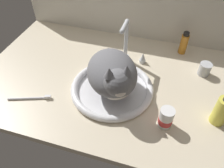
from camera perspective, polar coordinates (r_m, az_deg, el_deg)
The scene contains 10 objects.
countertop at distance 104.90cm, azimuth -1.68°, elevation 1.02°, with size 118.39×76.56×3.00cm, color beige.
backsplash_wall at distance 126.45cm, azimuth 4.00°, elevation 18.79°, with size 118.39×2.40×37.31cm, color silver.
sink_basin at distance 97.10cm, azimuth -0.00°, elevation -1.11°, with size 36.33×36.33×2.99cm.
faucet at distance 108.60cm, azimuth 3.47°, elevation 9.90°, with size 21.16×11.94×22.49cm.
cat at distance 88.95cm, azimuth 0.23°, elevation 2.46°, with size 30.43×34.95×19.56cm.
amber_bottle at distance 121.37cm, azimuth 18.07°, elevation 9.95°, with size 3.89×3.89×12.27cm.
pill_bottle at distance 85.70cm, azimuth 13.74°, elevation -8.60°, with size 5.45×5.45×8.71cm.
metal_jar at distance 112.58cm, azimuth 22.83°, elevation 3.58°, with size 5.63×5.63×6.06cm.
soap_pump_bottle at distance 91.95cm, azimuth 26.50°, elevation -6.14°, with size 5.73×5.73×16.57cm.
toothbrush at distance 100.38cm, azimuth -20.29°, elevation -3.42°, with size 17.65×7.12×1.70cm.
Camera 1 is at (24.79, -71.31, 74.33)cm, focal length 35.40 mm.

